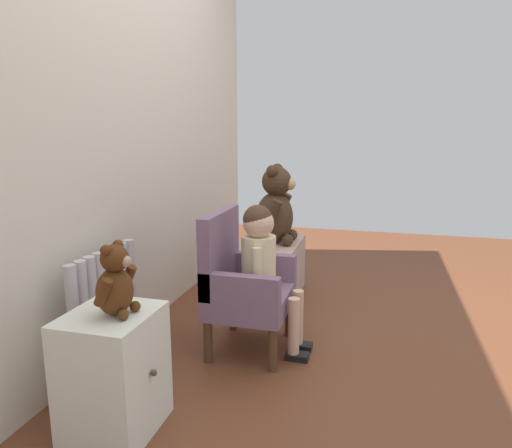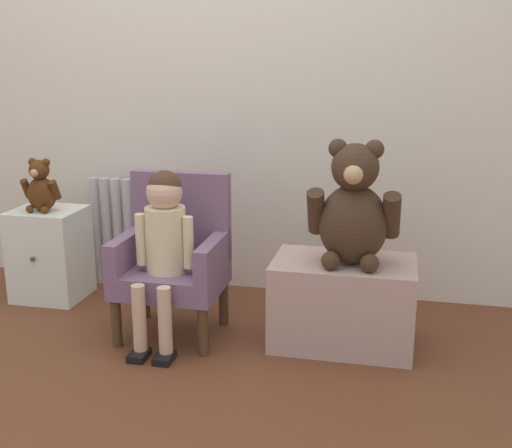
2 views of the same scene
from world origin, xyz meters
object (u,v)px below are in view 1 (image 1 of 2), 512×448
Objects in this scene: small_teddy_bear at (115,283)px; radiator at (106,314)px; large_teddy_bear at (276,209)px; child_armchair at (242,282)px; low_bench at (270,270)px; small_dresser at (114,372)px; child_figure at (264,257)px.

radiator is at bearing 39.29° from small_teddy_bear.
large_teddy_bear reaches higher than radiator.
child_armchair is 0.76m from low_bench.
low_bench is 2.27× the size of small_teddy_bear.
large_teddy_bear is (0.77, 0.00, 0.25)m from child_armchair.
small_teddy_bear is (-0.75, 0.23, 0.23)m from child_armchair.
small_teddy_bear is (-0.00, -0.03, 0.34)m from small_dresser.
small_teddy_bear is at bearing -91.31° from small_dresser.
low_bench is at bearing -8.61° from small_dresser.
small_dresser is (-0.35, -0.26, -0.06)m from radiator.
radiator is at bearing 156.57° from large_teddy_bear.
small_dresser reaches higher than low_bench.
small_dresser is at bearing 88.69° from small_teddy_bear.
low_bench is 1.16× the size of large_teddy_bear.
radiator is 0.82× the size of child_armchair.
child_armchair reaches higher than radiator.
small_dresser is 1.51m from low_bench.
small_dresser is 0.81m from child_armchair.
large_teddy_bear is at bearing -9.44° from small_dresser.
small_teddy_bear is (-0.35, -0.29, 0.29)m from radiator.
low_bench is at bearing 2.38° from child_armchair.
low_bench is at bearing 138.85° from large_teddy_bear.
small_teddy_bear reaches higher than low_bench.
small_dresser is 0.62× the size of child_figure.
small_teddy_bear reaches higher than small_dresser.
child_armchair is at bearing -177.62° from low_bench.
small_teddy_bear is (-1.52, 0.22, -0.02)m from large_teddy_bear.
child_armchair is 0.18m from child_figure.
low_bench is at bearing -22.84° from radiator.
small_teddy_bear is at bearing 163.36° from child_armchair.
large_teddy_bear is (0.77, 0.12, 0.11)m from child_figure.
small_teddy_bear reaches higher than child_armchair.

